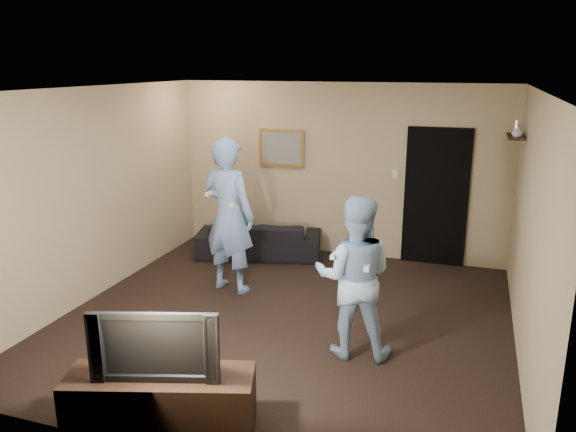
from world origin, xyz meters
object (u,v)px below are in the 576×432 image
(sofa, at_px, (259,239))
(wii_player_left, at_px, (229,215))
(television, at_px, (157,342))
(tv_console, at_px, (161,404))
(wii_player_right, at_px, (354,277))

(sofa, xyz_separation_m, wii_player_left, (0.12, -1.34, 0.73))
(sofa, height_order, television, television)
(tv_console, xyz_separation_m, television, (-0.00, 0.00, 0.55))
(sofa, relative_size, wii_player_left, 0.93)
(wii_player_left, height_order, wii_player_right, wii_player_left)
(wii_player_right, bearing_deg, tv_console, -123.73)
(sofa, distance_m, wii_player_left, 1.53)
(wii_player_left, bearing_deg, wii_player_right, -31.57)
(tv_console, relative_size, television, 1.48)
(sofa, xyz_separation_m, wii_player_right, (1.99, -2.48, 0.55))
(tv_console, bearing_deg, wii_player_right, 39.23)
(television, xyz_separation_m, wii_player_left, (-0.70, 2.89, 0.20))
(sofa, relative_size, television, 1.87)
(sofa, xyz_separation_m, tv_console, (0.82, -4.23, -0.02))
(wii_player_right, bearing_deg, television, -123.73)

